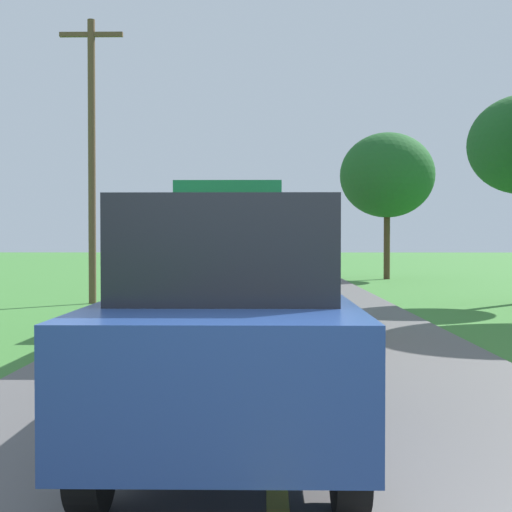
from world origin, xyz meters
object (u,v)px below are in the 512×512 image
banana_truck_near (226,253)px  banana_truck_far (252,247)px  utility_pole_roadside (92,153)px  following_car (230,323)px  roadside_tree_near_left (387,175)px

banana_truck_near → banana_truck_far: 12.10m
utility_pole_roadside → following_car: (4.46, -13.53, -3.03)m
banana_truck_near → following_car: size_ratio=1.42×
banana_truck_near → roadside_tree_near_left: size_ratio=0.89×
banana_truck_far → following_car: (0.24, -19.98, -0.40)m
utility_pole_roadside → following_car: bearing=-71.8°
banana_truck_near → banana_truck_far: same height
roadside_tree_near_left → following_car: (-5.65, -25.79, -3.55)m
utility_pole_roadside → roadside_tree_near_left: bearing=50.5°
banana_truck_near → following_car: 7.91m
banana_truck_near → roadside_tree_near_left: bearing=71.0°
utility_pole_roadside → following_car: size_ratio=1.87×
roadside_tree_near_left → following_car: roadside_tree_near_left is taller
roadside_tree_near_left → utility_pole_roadside: bearing=-129.5°
banana_truck_near → following_car: banana_truck_near is taller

